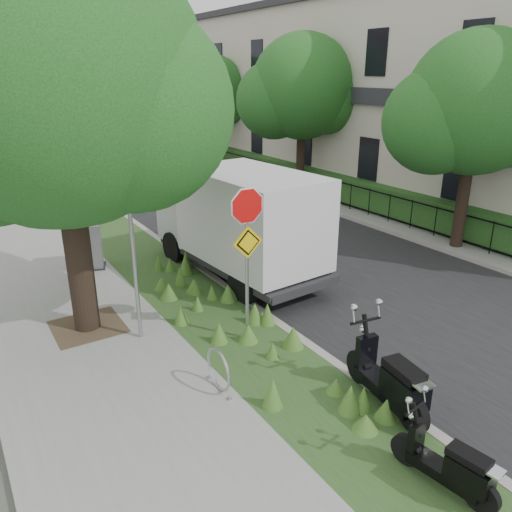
{
  "coord_description": "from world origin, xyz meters",
  "views": [
    {
      "loc": [
        -6.0,
        -6.98,
        5.18
      ],
      "look_at": [
        -0.41,
        1.84,
        1.3
      ],
      "focal_mm": 35.0,
      "sensor_mm": 36.0,
      "label": 1
    }
  ],
  "objects_px": {
    "sign_assembly": "(247,234)",
    "utility_cabinet": "(86,247)",
    "scooter_far": "(394,387)",
    "box_truck": "(240,218)",
    "scooter_near": "(455,471)"
  },
  "relations": [
    {
      "from": "scooter_near",
      "to": "sign_assembly",
      "type": "bearing_deg",
      "value": 91.82
    },
    {
      "from": "sign_assembly",
      "to": "scooter_far",
      "type": "relative_size",
      "value": 1.64
    },
    {
      "from": "box_truck",
      "to": "utility_cabinet",
      "type": "height_order",
      "value": "box_truck"
    },
    {
      "from": "sign_assembly",
      "to": "scooter_near",
      "type": "bearing_deg",
      "value": -88.18
    },
    {
      "from": "scooter_far",
      "to": "box_truck",
      "type": "height_order",
      "value": "box_truck"
    },
    {
      "from": "scooter_near",
      "to": "box_truck",
      "type": "relative_size",
      "value": 0.27
    },
    {
      "from": "sign_assembly",
      "to": "utility_cabinet",
      "type": "distance_m",
      "value": 6.09
    },
    {
      "from": "scooter_far",
      "to": "scooter_near",
      "type": "bearing_deg",
      "value": -109.93
    },
    {
      "from": "scooter_far",
      "to": "utility_cabinet",
      "type": "height_order",
      "value": "utility_cabinet"
    },
    {
      "from": "box_truck",
      "to": "scooter_far",
      "type": "bearing_deg",
      "value": -98.83
    },
    {
      "from": "sign_assembly",
      "to": "box_truck",
      "type": "xyz_separation_m",
      "value": [
        1.7,
        3.15,
        -0.73
      ]
    },
    {
      "from": "scooter_far",
      "to": "box_truck",
      "type": "relative_size",
      "value": 0.35
    },
    {
      "from": "scooter_near",
      "to": "utility_cabinet",
      "type": "bearing_deg",
      "value": 100.08
    },
    {
      "from": "box_truck",
      "to": "utility_cabinet",
      "type": "relative_size",
      "value": 4.53
    },
    {
      "from": "scooter_near",
      "to": "box_truck",
      "type": "xyz_separation_m",
      "value": [
        1.55,
        7.89,
        1.13
      ]
    }
  ]
}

